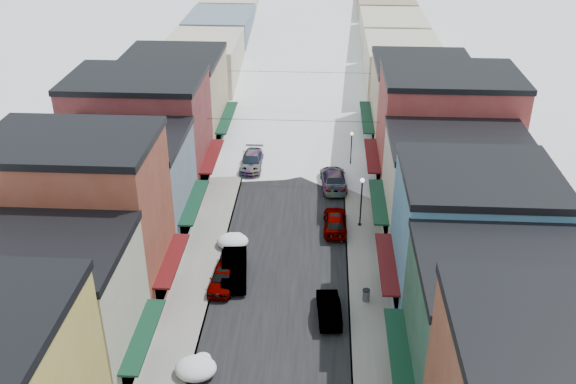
# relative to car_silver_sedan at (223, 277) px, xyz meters

# --- Properties ---
(road) EXTENTS (10.00, 160.00, 0.01)m
(road) POSITION_rel_car_silver_sedan_xyz_m (4.30, 38.00, -0.75)
(road) COLOR black
(road) RESTS_ON ground
(sidewalk_left) EXTENTS (3.20, 160.00, 0.15)m
(sidewalk_left) POSITION_rel_car_silver_sedan_xyz_m (-2.30, 38.00, -0.68)
(sidewalk_left) COLOR gray
(sidewalk_left) RESTS_ON ground
(sidewalk_right) EXTENTS (3.20, 160.00, 0.15)m
(sidewalk_right) POSITION_rel_car_silver_sedan_xyz_m (10.90, 38.00, -0.68)
(sidewalk_right) COLOR gray
(sidewalk_right) RESTS_ON ground
(curb_left) EXTENTS (0.10, 160.00, 0.15)m
(curb_left) POSITION_rel_car_silver_sedan_xyz_m (-0.75, 38.00, -0.68)
(curb_left) COLOR slate
(curb_left) RESTS_ON ground
(curb_right) EXTENTS (0.10, 160.00, 0.15)m
(curb_right) POSITION_rel_car_silver_sedan_xyz_m (9.35, 38.00, -0.68)
(curb_right) COLOR slate
(curb_right) RESTS_ON ground
(bldg_l_cream) EXTENTS (11.30, 8.20, 9.50)m
(bldg_l_cream) POSITION_rel_car_silver_sedan_xyz_m (-8.89, -9.50, 4.00)
(bldg_l_cream) COLOR #B8B294
(bldg_l_cream) RESTS_ON ground
(bldg_l_brick_near) EXTENTS (12.30, 8.20, 12.50)m
(bldg_l_brick_near) POSITION_rel_car_silver_sedan_xyz_m (-9.39, -1.50, 5.50)
(bldg_l_brick_near) COLOR brown
(bldg_l_brick_near) RESTS_ON ground
(bldg_l_grayblue) EXTENTS (11.30, 9.20, 9.00)m
(bldg_l_grayblue) POSITION_rel_car_silver_sedan_xyz_m (-8.89, 7.00, 3.75)
(bldg_l_grayblue) COLOR slate
(bldg_l_grayblue) RESTS_ON ground
(bldg_l_brick_far) EXTENTS (13.30, 9.20, 11.00)m
(bldg_l_brick_far) POSITION_rel_car_silver_sedan_xyz_m (-9.89, 16.00, 4.75)
(bldg_l_brick_far) COLOR maroon
(bldg_l_brick_far) RESTS_ON ground
(bldg_l_tan) EXTENTS (11.30, 11.20, 10.00)m
(bldg_l_tan) POSITION_rel_car_silver_sedan_xyz_m (-8.89, 26.00, 4.25)
(bldg_l_tan) COLOR tan
(bldg_l_tan) RESTS_ON ground
(bldg_r_green) EXTENTS (11.30, 9.20, 9.50)m
(bldg_r_green) POSITION_rel_car_silver_sedan_xyz_m (17.49, -10.00, 4.00)
(bldg_r_green) COLOR #1F4132
(bldg_r_green) RESTS_ON ground
(bldg_r_blue) EXTENTS (11.30, 9.20, 10.50)m
(bldg_r_blue) POSITION_rel_car_silver_sedan_xyz_m (17.49, -1.00, 4.50)
(bldg_r_blue) COLOR teal
(bldg_r_blue) RESTS_ON ground
(bldg_r_cream) EXTENTS (12.30, 9.20, 9.00)m
(bldg_r_cream) POSITION_rel_car_silver_sedan_xyz_m (17.99, 8.00, 3.75)
(bldg_r_cream) COLOR #B9AC95
(bldg_r_cream) RESTS_ON ground
(bldg_r_brick_far) EXTENTS (13.30, 9.20, 11.50)m
(bldg_r_brick_far) POSITION_rel_car_silver_sedan_xyz_m (18.49, 17.00, 5.00)
(bldg_r_brick_far) COLOR maroon
(bldg_r_brick_far) RESTS_ON ground
(bldg_r_tan) EXTENTS (11.30, 11.20, 9.50)m
(bldg_r_tan) POSITION_rel_car_silver_sedan_xyz_m (17.49, 27.00, 4.00)
(bldg_r_tan) COLOR tan
(bldg_r_tan) RESTS_ON ground
(distant_blocks) EXTENTS (34.00, 55.00, 8.00)m
(distant_blocks) POSITION_rel_car_silver_sedan_xyz_m (4.30, 61.00, 3.25)
(distant_blocks) COLOR gray
(distant_blocks) RESTS_ON ground
(overhead_cables) EXTENTS (16.40, 15.04, 0.04)m
(overhead_cables) POSITION_rel_car_silver_sedan_xyz_m (4.30, 25.50, 5.45)
(overhead_cables) COLOR black
(overhead_cables) RESTS_ON ground
(car_silver_sedan) EXTENTS (2.07, 4.53, 1.51)m
(car_silver_sedan) POSITION_rel_car_silver_sedan_xyz_m (0.00, 0.00, 0.00)
(car_silver_sedan) COLOR gray
(car_silver_sedan) RESTS_ON ground
(car_dark_hatch) EXTENTS (2.39, 5.39, 1.72)m
(car_dark_hatch) POSITION_rel_car_silver_sedan_xyz_m (0.72, 1.02, 0.11)
(car_dark_hatch) COLOR black
(car_dark_hatch) RESTS_ON ground
(car_silver_wagon) EXTENTS (2.19, 5.34, 1.55)m
(car_silver_wagon) POSITION_rel_car_silver_sedan_xyz_m (0.00, 20.15, 0.02)
(car_silver_wagon) COLOR #97989E
(car_silver_wagon) RESTS_ON ground
(car_green_sedan) EXTENTS (1.90, 4.52, 1.45)m
(car_green_sedan) POSITION_rel_car_silver_sedan_xyz_m (7.89, -3.16, -0.03)
(car_green_sedan) COLOR black
(car_green_sedan) RESTS_ON ground
(car_gray_suv) EXTENTS (2.02, 4.94, 1.68)m
(car_gray_suv) POSITION_rel_car_silver_sedan_xyz_m (8.41, 8.57, 0.08)
(car_gray_suv) COLOR gray
(car_gray_suv) RESTS_ON ground
(car_black_sedan) EXTENTS (2.80, 6.01, 1.70)m
(car_black_sedan) POSITION_rel_car_silver_sedan_xyz_m (8.30, 16.57, 0.09)
(car_black_sedan) COLOR black
(car_black_sedan) RESTS_ON ground
(car_lane_silver) EXTENTS (2.19, 4.56, 1.50)m
(car_lane_silver) POSITION_rel_car_silver_sedan_xyz_m (2.32, 28.77, -0.00)
(car_lane_silver) COLOR #96989D
(car_lane_silver) RESTS_ON ground
(car_lane_white) EXTENTS (2.33, 4.85, 1.33)m
(car_lane_white) POSITION_rel_car_silver_sedan_xyz_m (4.90, 42.89, -0.09)
(car_lane_white) COLOR silver
(car_lane_white) RESTS_ON ground
(trash_can) EXTENTS (0.55, 0.55, 0.94)m
(trash_can) POSITION_rel_car_silver_sedan_xyz_m (10.56, -1.39, -0.13)
(trash_can) COLOR slate
(trash_can) RESTS_ON sidewalk_right
(streetlamp_near) EXTENTS (0.38, 0.38, 4.54)m
(streetlamp_near) POSITION_rel_car_silver_sedan_xyz_m (10.56, 9.20, 2.26)
(streetlamp_near) COLOR black
(streetlamp_near) RESTS_ON sidewalk_right
(streetlamp_far) EXTENTS (0.33, 0.33, 3.97)m
(streetlamp_far) POSITION_rel_car_silver_sedan_xyz_m (10.05, 20.42, 1.90)
(streetlamp_far) COLOR black
(streetlamp_far) RESTS_ON sidewalk_right
(snow_pile_near) EXTENTS (2.61, 2.81, 1.11)m
(snow_pile_near) POSITION_rel_car_silver_sedan_xyz_m (-0.32, -9.22, -0.23)
(snow_pile_near) COLOR white
(snow_pile_near) RESTS_ON ground
(snow_pile_mid) EXTENTS (2.59, 2.79, 1.09)m
(snow_pile_mid) POSITION_rel_car_silver_sedan_xyz_m (0.02, 5.43, -0.23)
(snow_pile_mid) COLOR white
(snow_pile_mid) RESTS_ON ground
(snow_pile_far) EXTENTS (2.18, 2.54, 0.92)m
(snow_pile_far) POSITION_rel_car_silver_sedan_xyz_m (-0.22, 20.43, -0.31)
(snow_pile_far) COLOR white
(snow_pile_far) RESTS_ON ground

